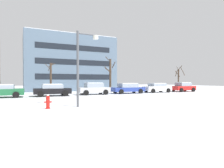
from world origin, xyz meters
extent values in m
plane|color=white|center=(0.00, 0.00, 0.00)|extent=(120.00, 120.00, 0.00)
cube|color=silver|center=(0.00, 3.29, 0.00)|extent=(80.00, 8.57, 0.00)
cylinder|color=red|center=(0.95, -1.83, 0.03)|extent=(0.30, 0.30, 0.06)
cylinder|color=red|center=(0.95, -1.83, 0.38)|extent=(0.22, 0.22, 0.64)
sphere|color=red|center=(0.95, -1.83, 0.75)|extent=(0.21, 0.21, 0.21)
cylinder|color=red|center=(0.79, -1.83, 0.41)|extent=(0.12, 0.09, 0.09)
cylinder|color=red|center=(1.11, -1.83, 0.41)|extent=(0.12, 0.09, 0.09)
sphere|color=white|center=(0.95, -1.83, 0.80)|extent=(0.15, 0.15, 0.15)
cylinder|color=#4C4F54|center=(2.86, -1.83, 2.53)|extent=(0.16, 0.16, 5.05)
cylinder|color=#4C4F54|center=(3.49, -1.83, 4.90)|extent=(1.28, 0.10, 0.10)
cylinder|color=silver|center=(4.13, -1.83, 4.75)|extent=(0.36, 0.36, 0.25)
cube|color=#1E6038|center=(-2.40, 8.33, 0.59)|extent=(4.36, 2.03, 0.64)
cube|color=#8C99A8|center=(-2.40, 8.33, 1.11)|extent=(2.42, 1.82, 0.41)
cube|color=white|center=(-2.40, 8.33, 1.35)|extent=(2.20, 1.68, 0.06)
cylinder|color=black|center=(-0.98, 9.26, 0.32)|extent=(0.65, 0.24, 0.64)
cylinder|color=black|center=(-1.03, 7.32, 0.32)|extent=(0.65, 0.24, 0.64)
cube|color=black|center=(2.66, 8.24, 0.58)|extent=(4.11, 1.98, 0.61)
cube|color=#8C99A8|center=(2.66, 8.24, 1.11)|extent=(2.28, 1.78, 0.45)
cube|color=white|center=(2.66, 8.24, 1.36)|extent=(2.07, 1.64, 0.06)
cylinder|color=black|center=(4.01, 9.15, 0.32)|extent=(0.65, 0.24, 0.64)
cylinder|color=black|center=(3.95, 7.25, 0.32)|extent=(0.65, 0.24, 0.64)
cylinder|color=black|center=(1.37, 9.23, 0.32)|extent=(0.65, 0.24, 0.64)
cylinder|color=black|center=(1.32, 7.33, 0.32)|extent=(0.65, 0.24, 0.64)
cube|color=silver|center=(7.73, 8.35, 0.59)|extent=(3.95, 1.90, 0.65)
cube|color=#8C99A8|center=(7.73, 8.35, 1.19)|extent=(2.19, 1.70, 0.54)
cube|color=white|center=(7.73, 8.35, 1.49)|extent=(1.99, 1.57, 0.06)
cylinder|color=black|center=(9.02, 9.23, 0.32)|extent=(0.65, 0.24, 0.64)
cylinder|color=black|center=(8.97, 7.41, 0.32)|extent=(0.65, 0.24, 0.64)
cylinder|color=black|center=(6.49, 9.30, 0.32)|extent=(0.65, 0.24, 0.64)
cylinder|color=black|center=(6.43, 7.48, 0.32)|extent=(0.65, 0.24, 0.64)
cube|color=#283D93|center=(12.79, 8.46, 0.55)|extent=(4.64, 1.93, 0.56)
cube|color=#8C99A8|center=(12.79, 8.46, 1.10)|extent=(2.57, 1.73, 0.54)
cube|color=white|center=(12.79, 8.46, 1.40)|extent=(2.34, 1.60, 0.06)
cylinder|color=black|center=(14.31, 9.33, 0.32)|extent=(0.65, 0.24, 0.64)
cylinder|color=black|center=(14.26, 7.50, 0.32)|extent=(0.65, 0.24, 0.64)
cylinder|color=black|center=(11.33, 9.42, 0.32)|extent=(0.65, 0.24, 0.64)
cylinder|color=black|center=(11.27, 7.59, 0.32)|extent=(0.65, 0.24, 0.64)
cube|color=white|center=(17.86, 8.43, 0.60)|extent=(4.27, 1.87, 0.65)
cube|color=#8C99A8|center=(17.86, 8.43, 1.13)|extent=(2.37, 1.67, 0.42)
cube|color=white|center=(17.86, 8.43, 1.37)|extent=(2.16, 1.54, 0.06)
cylinder|color=black|center=(19.26, 9.28, 0.32)|extent=(0.65, 0.24, 0.64)
cylinder|color=black|center=(19.20, 7.50, 0.32)|extent=(0.65, 0.24, 0.64)
cylinder|color=black|center=(16.51, 9.36, 0.32)|extent=(0.65, 0.24, 0.64)
cylinder|color=black|center=(16.46, 7.58, 0.32)|extent=(0.65, 0.24, 0.64)
cube|color=red|center=(22.92, 8.18, 0.59)|extent=(3.88, 1.84, 0.64)
cube|color=#8C99A8|center=(22.92, 8.18, 1.18)|extent=(2.16, 1.65, 0.53)
cube|color=white|center=(22.92, 8.18, 1.47)|extent=(1.96, 1.52, 0.06)
cylinder|color=black|center=(24.19, 9.02, 0.32)|extent=(0.65, 0.24, 0.64)
cylinder|color=black|center=(24.14, 7.26, 0.32)|extent=(0.65, 0.24, 0.64)
cylinder|color=black|center=(21.70, 9.10, 0.32)|extent=(0.65, 0.24, 0.64)
cylinder|color=black|center=(21.65, 7.34, 0.32)|extent=(0.65, 0.24, 0.64)
cylinder|color=#423326|center=(11.59, 11.64, 2.52)|extent=(0.31, 0.31, 5.04)
cylinder|color=#423326|center=(12.14, 11.60, 4.17)|extent=(0.21, 1.18, 0.85)
cylinder|color=#423326|center=(11.11, 11.36, 3.33)|extent=(0.70, 1.08, 0.74)
cylinder|color=#423326|center=(11.07, 11.62, 5.08)|extent=(0.15, 1.10, 0.72)
cylinder|color=#423326|center=(10.99, 11.49, 3.46)|extent=(0.42, 1.28, 0.97)
cylinder|color=#423326|center=(25.45, 11.74, 1.96)|extent=(0.25, 0.25, 3.92)
cylinder|color=#423326|center=(25.25, 12.09, 3.08)|extent=(0.83, 0.54, 1.06)
cylinder|color=#423326|center=(25.04, 11.57, 3.03)|extent=(0.46, 0.92, 1.14)
cylinder|color=#423326|center=(25.72, 10.95, 3.40)|extent=(1.66, 0.67, 1.41)
cylinder|color=#423326|center=(25.89, 12.05, 3.95)|extent=(0.74, 1.01, 1.32)
cylinder|color=#423326|center=(25.21, 11.61, 3.90)|extent=(0.35, 0.56, 0.90)
cylinder|color=#423326|center=(3.01, 11.99, 2.05)|extent=(0.26, 0.26, 4.11)
cylinder|color=#423326|center=(2.70, 11.61, 3.47)|extent=(0.86, 0.70, 1.02)
cylinder|color=#423326|center=(3.19, 12.41, 3.86)|extent=(0.90, 0.44, 0.55)
cylinder|color=#423326|center=(3.01, 12.31, 3.61)|extent=(0.71, 0.09, 1.13)
cube|color=slate|center=(7.58, 21.34, 4.83)|extent=(15.61, 9.08, 9.66)
cube|color=white|center=(7.58, 21.34, 9.71)|extent=(15.30, 8.90, 0.10)
cube|color=black|center=(7.58, 16.78, 2.42)|extent=(12.49, 0.04, 0.90)
cube|color=black|center=(7.58, 16.78, 4.83)|extent=(12.49, 0.04, 0.90)
cube|color=black|center=(7.58, 16.78, 7.25)|extent=(12.49, 0.04, 0.90)
camera|label=1|loc=(-0.54, -14.14, 1.74)|focal=30.28mm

